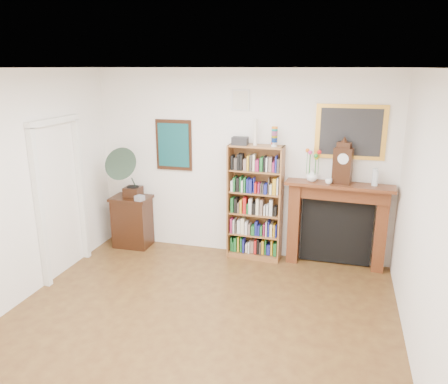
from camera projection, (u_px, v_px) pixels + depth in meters
name	position (u px, v px, depth m)	size (l,w,h in m)	color
room	(181.00, 218.00, 4.22)	(4.51, 5.01, 2.81)	#4B2B16
door_casing	(60.00, 185.00, 5.93)	(0.08, 1.02, 2.17)	white
teal_poster	(174.00, 145.00, 6.71)	(0.58, 0.04, 0.78)	black
small_picture	(241.00, 100.00, 6.25)	(0.26, 0.04, 0.30)	white
gilt_painting	(350.00, 132.00, 5.97)	(0.95, 0.04, 0.75)	gold
bookshelf	(255.00, 197.00, 6.44)	(0.81, 0.32, 1.99)	brown
side_cabinet	(132.00, 221.00, 7.02)	(0.61, 0.44, 0.83)	black
fireplace	(337.00, 217.00, 6.25)	(1.50, 0.44, 1.25)	#4B2011
gramophone	(127.00, 170.00, 6.67)	(0.51, 0.64, 0.83)	black
cd_stack	(140.00, 198.00, 6.71)	(0.12, 0.12, 0.08)	#A8A6B2
mantel_clock	(343.00, 164.00, 5.97)	(0.27, 0.19, 0.58)	black
flower_vase	(312.00, 175.00, 6.15)	(0.16, 0.16, 0.17)	white
teacup	(329.00, 181.00, 6.02)	(0.10, 0.10, 0.08)	white
bottle_left	(375.00, 177.00, 5.92)	(0.07, 0.07, 0.24)	silver
bottle_right	(376.00, 179.00, 5.91)	(0.06, 0.06, 0.20)	silver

